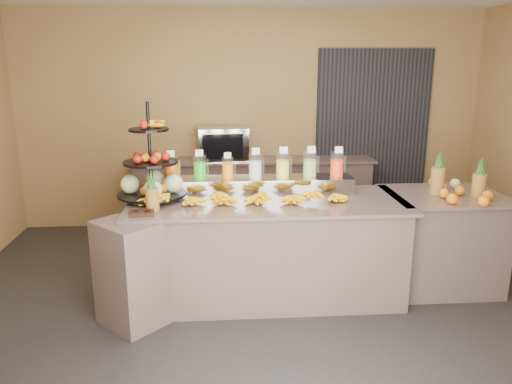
{
  "coord_description": "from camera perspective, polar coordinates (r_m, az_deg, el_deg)",
  "views": [
    {
      "loc": [
        -0.43,
        -4.01,
        2.16
      ],
      "look_at": [
        -0.11,
        0.3,
        1.01
      ],
      "focal_mm": 35.0,
      "sensor_mm": 36.0,
      "label": 1
    }
  ],
  "objects": [
    {
      "name": "juice_pitcher_green",
      "position": [
        4.7,
        -6.43,
        2.73
      ],
      "size": [
        0.12,
        0.13,
        0.29
      ],
      "color": "silver",
      "rests_on": "pitcher_tray"
    },
    {
      "name": "pitcher_tray",
      "position": [
        4.74,
        -0.08,
        0.78
      ],
      "size": [
        1.85,
        0.3,
        0.15
      ],
      "primitive_type": "cube",
      "color": "gray",
      "rests_on": "buffet_counter"
    },
    {
      "name": "juice_pitcher_lime",
      "position": [
        4.77,
        6.17,
        3.01
      ],
      "size": [
        0.13,
        0.14,
        0.32
      ],
      "color": "silver",
      "rests_on": "pitcher_tray"
    },
    {
      "name": "juice_pitcher_orange_c",
      "position": [
        4.82,
        9.22,
        3.0
      ],
      "size": [
        0.13,
        0.13,
        0.31
      ],
      "color": "silver",
      "rests_on": "pitcher_tray"
    },
    {
      "name": "right_counter",
      "position": [
        5.18,
        20.36,
        -5.17
      ],
      "size": [
        1.08,
        0.88,
        0.93
      ],
      "color": "gray",
      "rests_on": "ground"
    },
    {
      "name": "juice_pitcher_orange_b",
      "position": [
        4.69,
        -3.25,
        2.66
      ],
      "size": [
        0.11,
        0.11,
        0.26
      ],
      "color": "silver",
      "rests_on": "pitcher_tray"
    },
    {
      "name": "juice_pitcher_milk",
      "position": [
        4.7,
        -0.08,
        2.89
      ],
      "size": [
        0.13,
        0.13,
        0.31
      ],
      "color": "silver",
      "rests_on": "pitcher_tray"
    },
    {
      "name": "ground",
      "position": [
        4.57,
        1.65,
        -13.32
      ],
      "size": [
        6.0,
        6.0,
        0.0
      ],
      "primitive_type": "plane",
      "color": "black",
      "rests_on": "ground"
    },
    {
      "name": "juice_pitcher_lemon",
      "position": [
        4.73,
        3.06,
        2.96
      ],
      "size": [
        0.13,
        0.13,
        0.31
      ],
      "color": "silver",
      "rests_on": "pitcher_tray"
    },
    {
      "name": "juice_pitcher_orange_a",
      "position": [
        4.71,
        -9.6,
        2.63
      ],
      "size": [
        0.12,
        0.12,
        0.29
      ],
      "color": "silver",
      "rests_on": "pitcher_tray"
    },
    {
      "name": "condiment_caddy",
      "position": [
        4.2,
        -12.94,
        -2.36
      ],
      "size": [
        0.21,
        0.16,
        0.03
      ],
      "primitive_type": "cube",
      "rotation": [
        0.0,
        0.0,
        0.09
      ],
      "color": "black",
      "rests_on": "buffet_counter"
    },
    {
      "name": "banana_heap",
      "position": [
        4.43,
        -1.56,
        -0.39
      ],
      "size": [
        1.81,
        0.16,
        0.15
      ],
      "color": "#EEAF0B",
      "rests_on": "buffet_counter"
    },
    {
      "name": "pineapple_left_b",
      "position": [
        4.86,
        -9.55,
        2.05
      ],
      "size": [
        0.15,
        0.15,
        0.44
      ],
      "rotation": [
        0.0,
        0.0,
        0.06
      ],
      "color": "brown",
      "rests_on": "buffet_counter"
    },
    {
      "name": "fruit_stand",
      "position": [
        4.59,
        -11.38,
        1.91
      ],
      "size": [
        0.75,
        0.75,
        0.88
      ],
      "rotation": [
        0.0,
        0.0,
        0.22
      ],
      "color": "black",
      "rests_on": "buffet_counter"
    },
    {
      "name": "pineapple_left_a",
      "position": [
        4.28,
        -11.78,
        -0.41
      ],
      "size": [
        0.11,
        0.11,
        0.35
      ],
      "rotation": [
        0.0,
        0.0,
        -0.43
      ],
      "color": "brown",
      "rests_on": "buffet_counter"
    },
    {
      "name": "back_ledge",
      "position": [
        6.5,
        -0.33,
        -0.23
      ],
      "size": [
        3.1,
        0.55,
        0.93
      ],
      "color": "gray",
      "rests_on": "ground"
    },
    {
      "name": "oven_warmer",
      "position": [
        6.34,
        -3.84,
        5.56
      ],
      "size": [
        0.65,
        0.48,
        0.41
      ],
      "primitive_type": "cube",
      "rotation": [
        0.0,
        0.0,
        0.08
      ],
      "color": "gray",
      "rests_on": "back_ledge"
    },
    {
      "name": "buffet_counter",
      "position": [
        4.6,
        -0.07,
        -6.73
      ],
      "size": [
        2.75,
        1.25,
        0.93
      ],
      "color": "gray",
      "rests_on": "ground"
    },
    {
      "name": "right_fruit_pile",
      "position": [
        4.93,
        22.36,
        0.27
      ],
      "size": [
        0.48,
        0.46,
        0.26
      ],
      "color": "brown",
      "rests_on": "right_counter"
    },
    {
      "name": "room_envelope",
      "position": [
        4.84,
        3.1,
        11.49
      ],
      "size": [
        6.04,
        5.02,
        2.82
      ],
      "color": "olive",
      "rests_on": "ground"
    }
  ]
}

